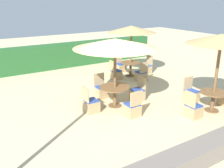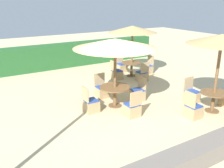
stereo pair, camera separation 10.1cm
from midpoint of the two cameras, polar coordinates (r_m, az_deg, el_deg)
The scene contains 19 objects.
ground_plane at distance 8.55m, azimuth 1.80°, elevation -6.83°, with size 40.00×40.00×0.00m, color beige.
hedge_row at distance 14.29m, azimuth -13.77°, elevation 6.08°, with size 13.00×0.70×1.35m, color #28602D.
stone_border at distance 6.39m, azimuth 18.37°, elevation -15.07°, with size 10.00×0.56×0.48m, color slate.
parasol_center at distance 8.48m, azimuth 0.37°, elevation 9.21°, with size 2.87×2.87×2.45m.
round_table_center at distance 8.93m, azimuth 0.34°, elevation -1.56°, with size 1.09×1.09×0.74m.
patio_chair_center_south at distance 8.30m, azimuth 4.34°, elevation -5.69°, with size 0.46×0.46×0.93m.
patio_chair_center_east at distance 9.59m, azimuth 5.55°, elevation -2.26°, with size 0.46×0.46×0.93m.
patio_chair_center_west at distance 8.61m, azimuth -5.20°, elevation -4.78°, with size 0.46×0.46×0.93m.
patio_chair_center_north at distance 9.88m, azimuth -2.70°, elevation -1.55°, with size 0.46×0.46×0.93m.
parasol_back_right at distance 12.23m, azimuth 4.24°, elevation 12.35°, with size 2.37×2.37×2.50m.
round_table_back_right at distance 12.55m, azimuth 4.04°, elevation 4.25°, with size 0.98×0.98×0.71m.
patio_chair_back_right_east at distance 13.18m, azimuth 7.64°, elevation 3.55°, with size 0.46×0.46×0.93m.
patio_chair_back_right_north at distance 13.39m, azimuth 1.71°, elevation 3.96°, with size 0.46×0.46×0.93m.
patio_chair_back_right_south at distance 11.93m, azimuth 6.44°, elevation 1.97°, with size 0.46×0.46×0.93m.
patio_chair_back_right_west at distance 12.09m, azimuth 0.58°, elevation 2.33°, with size 0.46×0.46×0.93m.
parasol_front_right at distance 8.75m, azimuth 23.42°, elevation 9.33°, with size 2.22×2.22×2.66m.
round_table_front_right at distance 9.23m, azimuth 21.85°, elevation -2.73°, with size 0.91×0.91×0.70m.
patio_chair_front_right_north at distance 9.88m, azimuth 17.30°, elevation -2.43°, with size 0.46×0.46×0.93m.
patio_chair_front_right_west at distance 8.61m, azimuth 17.66°, elevation -5.67°, with size 0.46×0.46×0.93m.
Camera 1 is at (-4.34, -6.37, 3.71)m, focal length 40.00 mm.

